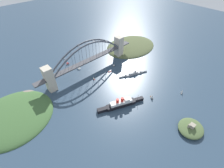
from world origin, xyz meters
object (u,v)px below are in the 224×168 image
small_boat_1 (152,96)px  small_boat_3 (114,65)px  ocean_liner (121,104)px  fort_island_mid_harbor (191,128)px  seaplane_second_in_formation (79,68)px  small_boat_2 (110,72)px  seaplane_taxiing_near_bridge (68,64)px  small_boat_4 (182,91)px  small_boat_0 (94,78)px  harbor_arch_bridge (89,60)px  naval_cruiser (134,74)px

small_boat_1 → small_boat_3: small_boat_1 is taller
ocean_liner → fort_island_mid_harbor: 125.21m
seaplane_second_in_formation → small_boat_2: 76.68m
seaplane_taxiing_near_bridge → small_boat_4: (-119.37, 250.65, 2.53)m
small_boat_0 → small_boat_4: small_boat_4 is taller
small_boat_3 → small_boat_4: size_ratio=0.76×
small_boat_0 → small_boat_2: bearing=175.1°
ocean_liner → small_boat_4: (-117.23, 60.95, -1.49)m
ocean_liner → small_boat_1: bearing=154.9°
small_boat_1 → seaplane_taxiing_near_bridge: bearing=-74.1°
harbor_arch_bridge → ocean_liner: (23.96, 130.54, -23.51)m
ocean_liner → small_boat_3: (-79.06, -103.30, -2.65)m
seaplane_second_in_formation → harbor_arch_bridge: bearing=126.7°
naval_cruiser → small_boat_4: size_ratio=6.92×
small_boat_3 → small_boat_1: bearing=81.8°
naval_cruiser → small_boat_0: bearing=-32.2°
small_boat_4 → ocean_liner: bearing=-27.5°
harbor_arch_bridge → small_boat_3: bearing=153.7°
naval_cruiser → small_boat_4: (-27.55, 108.16, 1.93)m
harbor_arch_bridge → small_boat_3: (-55.09, 27.24, -26.16)m
seaplane_second_in_formation → small_boat_0: bearing=93.2°
seaplane_taxiing_near_bridge → seaplane_second_in_formation: (-9.46, 36.82, -0.03)m
naval_cruiser → fort_island_mid_harbor: 167.51m
harbor_arch_bridge → small_boat_0: bearing=68.0°
ocean_liner → seaplane_taxiing_near_bridge: 189.76m
harbor_arch_bridge → naval_cruiser: (-65.72, 83.33, -26.94)m
fort_island_mid_harbor → small_boat_1: bearing=-97.3°
fort_island_mid_harbor → small_boat_2: bearing=-91.8°
seaplane_second_in_formation → small_boat_2: (-48.18, 59.64, -1.19)m
small_boat_0 → fort_island_mid_harbor: bearing=100.3°
seaplane_taxiing_near_bridge → small_boat_0: small_boat_0 is taller
harbor_arch_bridge → naval_cruiser: size_ratio=3.90×
fort_island_mid_harbor → small_boat_4: 87.27m
fort_island_mid_harbor → small_boat_3: (-30.14, -218.55, -0.90)m
small_boat_0 → small_boat_2: small_boat_0 is taller
seaplane_taxiing_near_bridge → small_boat_2: size_ratio=1.04×
seaplane_taxiing_near_bridge → small_boat_0: 93.46m
seaplane_taxiing_near_bridge → naval_cruiser: bearing=122.8°
small_boat_1 → small_boat_4: small_boat_1 is taller
small_boat_4 → seaplane_second_in_formation: bearing=-62.8°
fort_island_mid_harbor → small_boat_0: fort_island_mid_harbor is taller
ocean_liner → small_boat_0: size_ratio=11.42×
seaplane_taxiing_near_bridge → fort_island_mid_harbor: bearing=99.5°
small_boat_3 → small_boat_4: 168.63m
seaplane_taxiing_near_bridge → seaplane_second_in_formation: size_ratio=0.82×
seaplane_taxiing_near_bridge → small_boat_3: (-81.19, 86.40, 1.38)m
harbor_arch_bridge → seaplane_taxiing_near_bridge: size_ratio=29.43×
fort_island_mid_harbor → small_boat_1: (-11.20, -87.04, 0.68)m
fort_island_mid_harbor → small_boat_3: size_ratio=5.98×
small_boat_2 → small_boat_3: 25.73m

